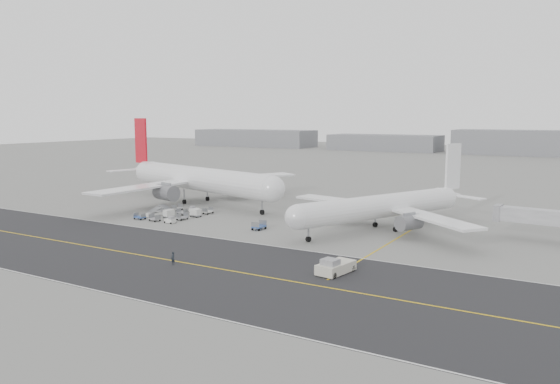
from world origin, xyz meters
The scene contains 10 objects.
ground centered at (0.00, 0.00, 0.00)m, with size 700.00×700.00×0.00m, color gray.
taxiway centered at (5.02, -17.98, 0.01)m, with size 220.00×59.00×0.03m.
horizon_buildings centered at (30.00, 260.00, 0.00)m, with size 520.00×28.00×28.00m, color gray, non-canonical shape.
airliner_a centered at (-27.39, 28.50, 6.12)m, with size 60.33×59.02×21.28m.
airliner_b centered at (25.32, 20.55, 4.65)m, with size 42.73×43.81×16.08m.
pushback_tug centered at (29.62, -11.70, 0.95)m, with size 3.95×8.25×2.32m.
jet_bridge centered at (52.26, 24.36, 4.10)m, with size 15.69×4.17×5.87m.
gse_cluster centered at (-19.14, 10.70, 0.00)m, with size 16.08×19.72×1.82m, color #9E9EA4, non-canonical shape.
stray_dolly centered at (4.38, 8.09, 0.00)m, with size 1.77×2.88×1.77m, color silver, non-canonical shape.
ground_crew_a centered at (7.02, -19.66, 0.97)m, with size 0.71×0.46×1.94m, color black.
Camera 1 is at (60.30, -79.30, 21.74)m, focal length 35.00 mm.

